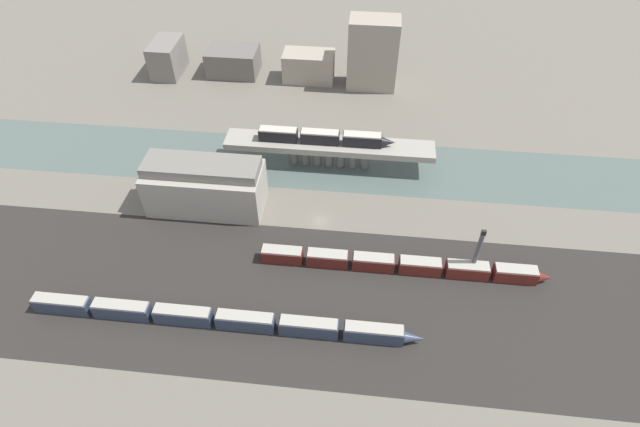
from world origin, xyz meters
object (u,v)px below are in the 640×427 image
Objects in this scene: train_on_bridge at (325,137)px; signal_tower at (477,253)px; train_yard_mid at (402,265)px; warehouse_building at (205,186)px; train_yard_near at (220,319)px.

train_on_bridge is 2.72× the size of signal_tower.
train_on_bridge is at bearing 135.85° from signal_tower.
warehouse_building is (-49.97, 16.81, 4.78)m from train_yard_mid.
warehouse_building reaches higher than train_on_bridge.
signal_tower is at bearing 20.37° from train_yard_near.
train_yard_near is 42.07m from train_yard_mid.
train_on_bridge is 0.46× the size of train_yard_near.
signal_tower is (65.83, -15.85, 0.06)m from warehouse_building.
warehouse_building reaches higher than train_yard_near.
warehouse_building is 2.12× the size of signal_tower.
train_yard_mid is 2.25× the size of warehouse_building.
train_yard_near is 1.25× the size of train_yard_mid.
signal_tower is at bearing -13.53° from warehouse_building.
train_yard_near is at bearing -153.33° from train_yard_mid.
train_on_bridge reaches higher than train_yard_mid.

